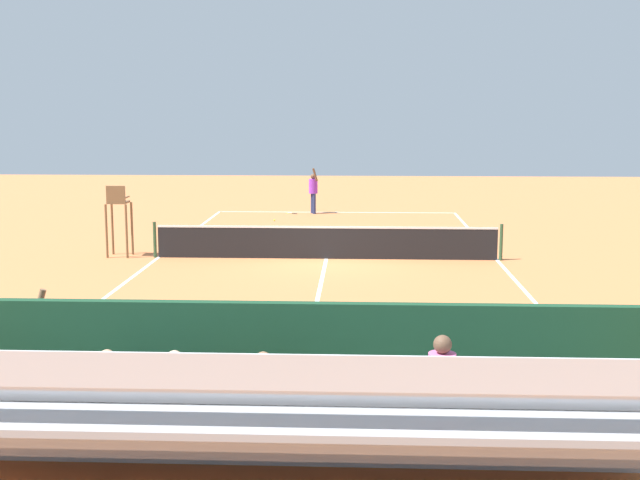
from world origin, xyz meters
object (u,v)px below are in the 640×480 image
equipment_bag (341,423)px  tennis_ball_near (274,220)px  umpire_chair (118,213)px  tennis_net (326,242)px  courtside_bench (474,396)px  tennis_racket (290,213)px  tennis_player (313,189)px  bleacher_stand (265,425)px  line_judge (39,356)px

equipment_bag → tennis_ball_near: bearing=-81.8°
umpire_chair → equipment_bag: 15.22m
tennis_net → umpire_chair: bearing=-0.9°
courtside_bench → equipment_bag: bearing=4.1°
equipment_bag → tennis_racket: equipment_bag is taller
umpire_chair → tennis_player: (-5.24, -10.45, -0.30)m
equipment_bag → tennis_ball_near: size_ratio=13.64×
umpire_chair → tennis_racket: umpire_chair is taller
bleacher_stand → umpire_chair: (6.11, -15.40, 0.43)m
tennis_net → courtside_bench: tennis_net is taller
bleacher_stand → tennis_player: (0.87, -25.85, 0.13)m
courtside_bench → line_judge: bearing=-0.3°
tennis_net → bleacher_stand: bleacher_stand is taller
tennis_player → tennis_ball_near: (1.40, 2.39, -0.98)m
bleacher_stand → tennis_ball_near: bleacher_stand is taller
tennis_player → tennis_racket: bearing=0.4°
tennis_player → tennis_racket: (0.98, 0.01, -1.00)m
equipment_bag → line_judge: line_judge is taller
umpire_chair → equipment_bag: bearing=117.2°
umpire_chair → tennis_ball_near: umpire_chair is taller
tennis_player → line_judge: same height
equipment_bag → line_judge: bearing=-2.2°
courtside_bench → tennis_ball_near: size_ratio=27.27×
equipment_bag → tennis_ball_near: equipment_bag is taller
equipment_bag → courtside_bench: bearing=-175.9°
tennis_player → tennis_ball_near: tennis_player is taller
tennis_ball_near → line_judge: 21.46m
umpire_chair → line_judge: bearing=101.5°
tennis_net → bleacher_stand: size_ratio=1.14×
equipment_bag → tennis_player: tennis_player is taller
tennis_net → courtside_bench: bearing=100.8°
equipment_bag → tennis_racket: bearing=-83.6°
tennis_net → line_judge: 13.70m
bleacher_stand → tennis_player: bearing=-88.1°
tennis_ball_near → tennis_racket: bearing=-100.0°
tennis_net → tennis_racket: 10.74m
umpire_chair → line_judge: size_ratio=1.11×
tennis_net → tennis_player: tennis_player is taller
tennis_player → tennis_ball_near: 2.94m
bleacher_stand → tennis_player: 25.87m
umpire_chair → tennis_player: 11.70m
bleacher_stand → umpire_chair: bleacher_stand is taller
equipment_bag → line_judge: (4.20, -0.16, 0.84)m
bleacher_stand → tennis_ball_near: (2.27, -23.46, -0.86)m
bleacher_stand → tennis_net: bearing=-90.3°
bleacher_stand → line_judge: bearing=-31.3°
tennis_racket → bleacher_stand: bearing=94.1°
umpire_chair → tennis_net: bearing=179.1°
tennis_player → tennis_racket: 1.40m
courtside_bench → tennis_racket: bearing=-79.4°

